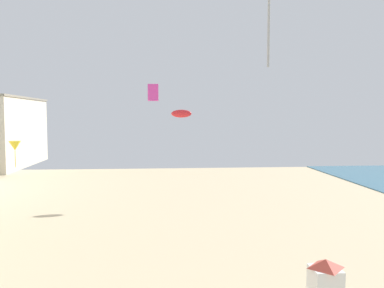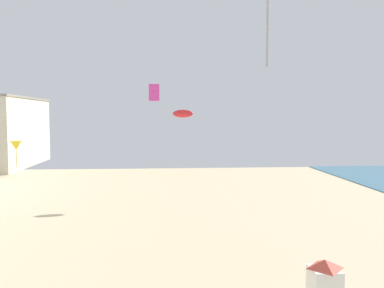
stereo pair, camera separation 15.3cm
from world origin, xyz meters
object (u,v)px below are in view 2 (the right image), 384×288
Objects in this scene: kite_red_parafoil at (183,114)px; kite_magenta_box at (154,93)px; kite_yellow_delta at (16,146)px; lifeguard_stand at (325,277)px.

kite_magenta_box is at bearing -107.42° from kite_red_parafoil.
kite_yellow_delta is 11.05m from kite_magenta_box.
kite_magenta_box is 9.29m from kite_red_parafoil.
kite_red_parafoil reaches higher than lifeguard_stand.
kite_magenta_box is 0.63× the size of kite_red_parafoil.
kite_yellow_delta is 18.23m from kite_red_parafoil.
kite_yellow_delta is 0.83× the size of kite_red_parafoil.
lifeguard_stand is 1.93× the size of kite_magenta_box.
kite_red_parafoil is (11.82, 13.70, 2.23)m from kite_yellow_delta.
kite_magenta_box reaches higher than kite_red_parafoil.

